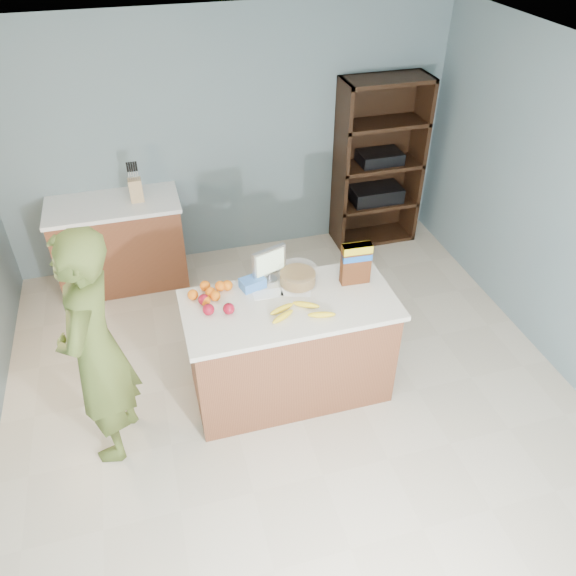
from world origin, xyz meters
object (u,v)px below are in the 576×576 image
object	(u,v)px
counter_peninsula	(290,351)
cereal_box	(356,261)
tv	(269,263)
shelving_unit	(377,165)
person	(96,351)

from	to	relation	value
counter_peninsula	cereal_box	xyz separation A→B (m)	(0.54, 0.12, 0.68)
tv	cereal_box	world-z (taller)	cereal_box
counter_peninsula	tv	bearing A→B (deg)	102.99
shelving_unit	person	size ratio (longest dim) A/B	0.99
tv	cereal_box	size ratio (longest dim) A/B	0.85
counter_peninsula	cereal_box	size ratio (longest dim) A/B	4.70
shelving_unit	cereal_box	size ratio (longest dim) A/B	5.42
counter_peninsula	person	distance (m)	1.45
person	cereal_box	size ratio (longest dim) A/B	5.46
shelving_unit	cereal_box	world-z (taller)	shelving_unit
shelving_unit	person	bearing A→B (deg)	-142.92
counter_peninsula	tv	size ratio (longest dim) A/B	5.53
tv	cereal_box	distance (m)	0.65
shelving_unit	tv	size ratio (longest dim) A/B	6.38
shelving_unit	person	xyz separation A→B (m)	(-2.91, -2.20, 0.04)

